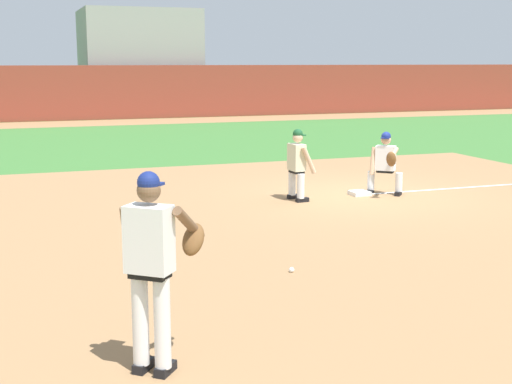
% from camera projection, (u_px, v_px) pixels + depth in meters
% --- Properties ---
extents(ground_plane, '(160.00, 160.00, 0.00)m').
position_uv_depth(ground_plane, '(359.00, 195.00, 15.07)').
color(ground_plane, '#3D7533').
extents(infield_dirt_patch, '(18.00, 18.00, 0.01)m').
position_uv_depth(infield_dirt_patch, '(297.00, 249.00, 10.77)').
color(infield_dirt_patch, '#9E754C').
rests_on(infield_dirt_patch, ground).
extents(warning_track_strip, '(48.00, 3.20, 0.01)m').
position_uv_depth(warning_track_strip, '(161.00, 121.00, 33.61)').
color(warning_track_strip, '#9E754C').
rests_on(warning_track_strip, ground).
extents(first_base_bag, '(0.38, 0.38, 0.09)m').
position_uv_depth(first_base_bag, '(359.00, 193.00, 15.06)').
color(first_base_bag, white).
rests_on(first_base_bag, ground).
extents(baseball, '(0.07, 0.07, 0.07)m').
position_uv_depth(baseball, '(292.00, 270.00, 9.56)').
color(baseball, white).
rests_on(baseball, ground).
extents(pitcher, '(0.85, 0.54, 1.86)m').
position_uv_depth(pitcher, '(153.00, 260.00, 6.31)').
color(pitcher, black).
rests_on(pitcher, ground).
extents(first_baseman, '(0.71, 1.09, 1.34)m').
position_uv_depth(first_baseman, '(386.00, 161.00, 14.97)').
color(first_baseman, black).
rests_on(first_baseman, ground).
extents(baserunner, '(0.46, 0.61, 1.46)m').
position_uv_depth(baserunner, '(297.00, 162.00, 14.36)').
color(baserunner, black).
rests_on(baserunner, ground).
extents(outfield_wall, '(48.00, 0.50, 2.60)m').
position_uv_depth(outfield_wall, '(152.00, 92.00, 35.23)').
color(outfield_wall, brown).
rests_on(outfield_wall, ground).
extents(stadium_seating_block, '(5.93, 5.05, 5.45)m').
position_uv_depth(stadium_seating_block, '(139.00, 62.00, 38.05)').
color(stadium_seating_block, gray).
rests_on(stadium_seating_block, ground).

